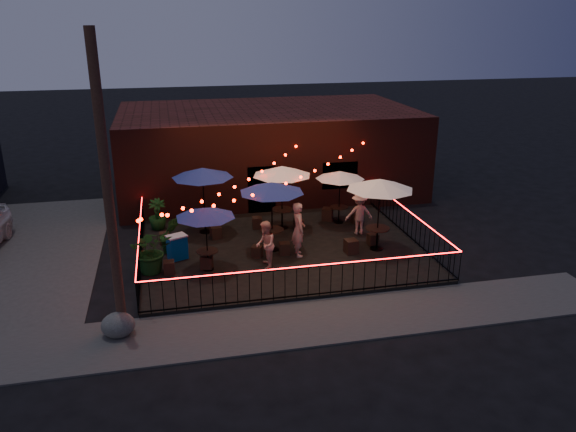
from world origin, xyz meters
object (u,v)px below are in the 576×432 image
object	(u,v)px
cooler	(177,247)
boulder	(118,325)
cafe_table_4	(380,185)
cafe_table_5	(340,176)
cafe_table_3	(282,172)
cafe_table_1	(202,174)
cafe_table_2	(272,188)
cafe_table_0	(205,213)
utility_pole	(108,193)

from	to	relation	value
cooler	boulder	size ratio (longest dim) A/B	0.98
boulder	cafe_table_4	bearing A→B (deg)	23.66
cooler	boulder	bearing A→B (deg)	-134.04
cafe_table_5	cooler	xyz separation A→B (m)	(-6.63, -2.32, -1.55)
cafe_table_3	cafe_table_1	bearing A→B (deg)	176.23
cafe_table_2	cafe_table_5	size ratio (longest dim) A/B	1.18
cafe_table_1	cafe_table_3	size ratio (longest dim) A/B	1.09
cafe_table_4	cooler	distance (m)	7.44
cafe_table_2	cafe_table_4	distance (m)	3.82
cafe_table_5	cafe_table_0	bearing A→B (deg)	-148.82
cafe_table_0	boulder	size ratio (longest dim) A/B	2.92
cafe_table_0	cafe_table_5	xyz separation A→B (m)	(5.66, 3.43, -0.00)
utility_pole	cafe_table_5	distance (m)	10.79
cafe_table_3	boulder	distance (m)	9.27
cafe_table_4	cafe_table_5	size ratio (longest dim) A/B	1.07
cafe_table_4	boulder	size ratio (longest dim) A/B	2.96
cafe_table_4	cooler	world-z (taller)	cafe_table_4
utility_pole	cafe_table_2	size ratio (longest dim) A/B	2.72
cafe_table_2	cooler	xyz separation A→B (m)	(-3.39, -0.06, -1.90)
cafe_table_2	cafe_table_3	size ratio (longest dim) A/B	1.15
cafe_table_3	boulder	world-z (taller)	cafe_table_3
cafe_table_3	cooler	bearing A→B (deg)	-152.41
utility_pole	cafe_table_0	world-z (taller)	utility_pole
cafe_table_0	cafe_table_4	size ratio (longest dim) A/B	0.99
cafe_table_0	boulder	xyz separation A→B (m)	(-2.71, -3.46, -1.80)
cafe_table_0	cafe_table_1	size ratio (longest dim) A/B	0.94
cafe_table_3	cafe_table_5	world-z (taller)	cafe_table_3
cafe_table_0	cafe_table_5	bearing A→B (deg)	31.18
cafe_table_0	cafe_table_1	xyz separation A→B (m)	(0.19, 3.52, 0.39)
cafe_table_0	boulder	world-z (taller)	cafe_table_0
cafe_table_5	cooler	world-z (taller)	cafe_table_5
utility_pole	cafe_table_3	distance (m)	8.93
utility_pole	cafe_table_5	bearing A→B (deg)	38.91
cooler	cafe_table_5	bearing A→B (deg)	-3.95
boulder	utility_pole	bearing A→B (deg)	65.53
cafe_table_5	cafe_table_4	bearing A→B (deg)	-80.31
cafe_table_1	cafe_table_2	xyz separation A→B (m)	(2.24, -2.34, -0.04)
cafe_table_0	cafe_table_4	world-z (taller)	cafe_table_4
cafe_table_5	cafe_table_1	bearing A→B (deg)	179.07
cafe_table_1	cafe_table_3	distance (m)	3.06
cafe_table_0	cafe_table_2	bearing A→B (deg)	25.82
cafe_table_2	cafe_table_4	world-z (taller)	cafe_table_4
cooler	utility_pole	bearing A→B (deg)	-133.85
cafe_table_1	cooler	size ratio (longest dim) A/B	3.17
cafe_table_0	boulder	distance (m)	4.75
cafe_table_2	cooler	distance (m)	3.89
cafe_table_3	cooler	size ratio (longest dim) A/B	2.91
utility_pole	boulder	size ratio (longest dim) A/B	8.88
utility_pole	cafe_table_4	distance (m)	9.63
cafe_table_0	cafe_table_3	world-z (taller)	cafe_table_3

